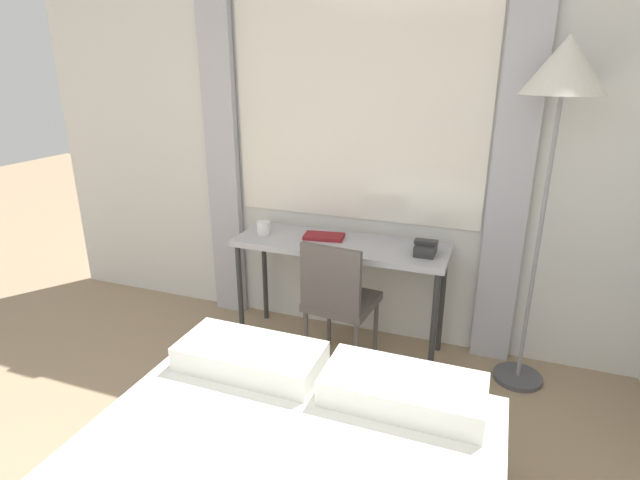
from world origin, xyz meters
name	(u,v)px	position (x,y,z in m)	size (l,w,h in m)	color
wall_back_with_window	(350,143)	(0.01, 2.93, 1.36)	(4.85, 0.13, 2.70)	silver
desk	(340,252)	(0.05, 2.62, 0.69)	(1.38, 0.45, 0.76)	#B2B2B7
desk_chair	(338,297)	(0.12, 2.37, 0.50)	(0.44, 0.44, 0.87)	#59514C
standing_lamp	(563,86)	(1.22, 2.64, 1.75)	(0.42, 0.42, 1.99)	#4C4C51
telephone	(426,248)	(0.60, 2.61, 0.80)	(0.14, 0.17, 0.09)	#2D2D2D
book	(324,236)	(-0.08, 2.66, 0.78)	(0.28, 0.18, 0.02)	maroon
mug	(264,228)	(-0.49, 2.60, 0.81)	(0.09, 0.09, 0.09)	white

